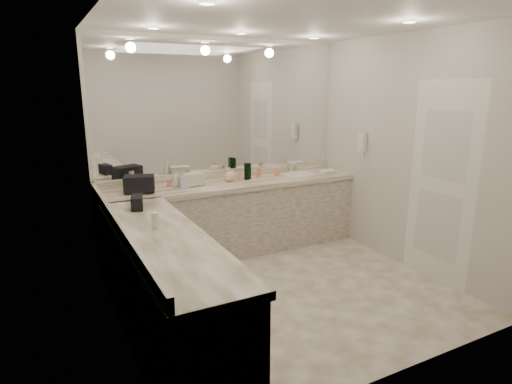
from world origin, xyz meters
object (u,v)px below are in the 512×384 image
cream_cosmetic_case (194,180)px  soap_bottle_c (230,174)px  wall_phone (362,142)px  black_toiletry_bag (139,185)px  soap_bottle_a (176,178)px  soap_bottle_b (184,179)px  hand_towel (328,172)px  sink (299,175)px

cream_cosmetic_case → soap_bottle_c: soap_bottle_c is taller
wall_phone → black_toiletry_bag: (-2.69, 0.47, -0.36)m
cream_cosmetic_case → soap_bottle_c: (0.46, 0.01, 0.02)m
soap_bottle_a → soap_bottle_b: (0.06, -0.11, 0.01)m
black_toiletry_bag → cream_cosmetic_case: black_toiletry_bag is taller
soap_bottle_a → cream_cosmetic_case: bearing=-12.4°
cream_cosmetic_case → soap_bottle_a: size_ratio=1.22×
soap_bottle_a → soap_bottle_b: bearing=-61.8°
wall_phone → black_toiletry_bag: 2.76m
black_toiletry_bag → hand_towel: 2.49m
sink → wall_phone: bearing=-39.6°
wall_phone → soap_bottle_b: wall_phone is taller
hand_towel → soap_bottle_a: size_ratio=1.13×
cream_cosmetic_case → soap_bottle_a: bearing=157.1°
hand_towel → soap_bottle_b: size_ratio=1.05×
black_toiletry_bag → hand_towel: size_ratio=1.46×
wall_phone → soap_bottle_b: size_ratio=1.17×
hand_towel → soap_bottle_c: bearing=174.4°
cream_cosmetic_case → soap_bottle_b: soap_bottle_b is taller
sink → black_toiletry_bag: 2.09m
wall_phone → hand_towel: size_ratio=1.11×
hand_towel → black_toiletry_bag: bearing=178.6°
wall_phone → hand_towel: bearing=116.9°
black_toiletry_bag → cream_cosmetic_case: 0.65m
black_toiletry_bag → soap_bottle_c: 1.11m
wall_phone → black_toiletry_bag: bearing=170.1°
hand_towel → soap_bottle_a: (-2.04, 0.17, 0.08)m
hand_towel → soap_bottle_a: bearing=175.2°
cream_cosmetic_case → soap_bottle_b: 0.16m
sink → soap_bottle_a: (-1.64, 0.08, 0.10)m
wall_phone → hand_towel: wall_phone is taller
wall_phone → soap_bottle_c: size_ratio=1.41×
soap_bottle_c → hand_towel: bearing=-5.6°
sink → hand_towel: size_ratio=2.03×
black_toiletry_bag → soap_bottle_a: soap_bottle_a is taller
soap_bottle_c → cream_cosmetic_case: bearing=-179.2°
sink → black_toiletry_bag: bearing=-179.1°
wall_phone → hand_towel: (-0.21, 0.41, -0.43)m
wall_phone → soap_bottle_a: size_ratio=1.25×
soap_bottle_c → wall_phone: bearing=-18.9°
soap_bottle_a → soap_bottle_c: (0.66, -0.04, -0.01)m
soap_bottle_a → soap_bottle_b: 0.13m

